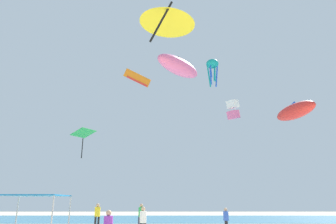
# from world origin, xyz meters

# --- Properties ---
(ocean_strip) EXTENTS (110.00, 19.08, 0.03)m
(ocean_strip) POSITION_xyz_m (0.00, 25.15, 0.01)
(ocean_strip) COLOR teal
(ocean_strip) RESTS_ON ground
(canopy_tent) EXTENTS (2.89, 2.61, 2.36)m
(canopy_tent) POSITION_xyz_m (-5.48, 0.24, 2.23)
(canopy_tent) COLOR #B2B2B7
(canopy_tent) RESTS_ON ground
(person_near_tent) EXTENTS (0.38, 0.40, 1.61)m
(person_near_tent) POSITION_xyz_m (5.40, 7.39, 0.95)
(person_near_tent) COLOR black
(person_near_tent) RESTS_ON ground
(person_central) EXTENTS (0.41, 0.41, 1.74)m
(person_central) POSITION_xyz_m (-0.29, 3.87, 1.02)
(person_central) COLOR black
(person_central) RESTS_ON ground
(person_rightmost) EXTENTS (0.49, 0.45, 1.89)m
(person_rightmost) POSITION_xyz_m (-0.96, 10.52, 1.11)
(person_rightmost) COLOR #33384C
(person_rightmost) RESTS_ON ground
(person_far_shore) EXTENTS (0.45, 0.45, 1.91)m
(person_far_shore) POSITION_xyz_m (-4.59, 10.71, 1.12)
(person_far_shore) COLOR black
(person_far_shore) RESTS_ON ground
(kite_inflatable_pink) EXTENTS (5.72, 5.97, 2.49)m
(kite_inflatable_pink) POSITION_xyz_m (2.34, 13.38, 15.63)
(kite_inflatable_pink) COLOR pink
(kite_box_white) EXTENTS (1.68, 1.66, 2.52)m
(kite_box_white) POSITION_xyz_m (9.17, 19.74, 12.87)
(kite_box_white) COLOR white
(kite_parafoil_orange) EXTENTS (3.76, 1.54, 2.33)m
(kite_parafoil_orange) POSITION_xyz_m (-2.98, 22.82, 18.30)
(kite_parafoil_orange) COLOR orange
(kite_delta_yellow) EXTENTS (5.65, 5.61, 3.72)m
(kite_delta_yellow) POSITION_xyz_m (1.19, 6.33, 16.60)
(kite_delta_yellow) COLOR yellow
(kite_diamond_green) EXTENTS (3.41, 3.43, 3.77)m
(kite_diamond_green) POSITION_xyz_m (-10.13, 24.22, 10.76)
(kite_diamond_green) COLOR green
(kite_octopus_teal) EXTENTS (2.49, 2.49, 4.23)m
(kite_octopus_teal) POSITION_xyz_m (7.68, 24.64, 21.09)
(kite_octopus_teal) COLOR teal
(kite_inflatable_red) EXTENTS (3.31, 5.37, 2.01)m
(kite_inflatable_red) POSITION_xyz_m (13.61, 12.62, 10.52)
(kite_inflatable_red) COLOR red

